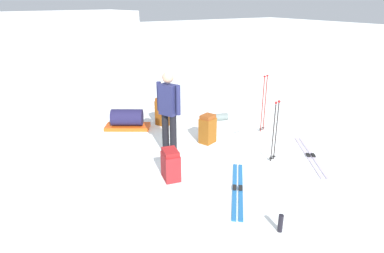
% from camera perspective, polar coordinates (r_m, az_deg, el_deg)
% --- Properties ---
extents(ground_plane, '(80.00, 80.00, 0.00)m').
position_cam_1_polar(ground_plane, '(6.65, 0.00, -5.64)').
color(ground_plane, white).
extents(distant_snow_ridge, '(18.70, 7.19, 2.10)m').
position_cam_1_polar(distant_snow_ridge, '(27.28, -29.19, 14.36)').
color(distant_snow_ridge, white).
rests_on(distant_snow_ridge, ground_plane).
extents(skier_standing, '(0.33, 0.53, 1.70)m').
position_cam_1_polar(skier_standing, '(6.56, -4.00, 2.95)').
color(skier_standing, black).
rests_on(skier_standing, ground_plane).
extents(ski_pair_near, '(1.23, 1.48, 0.05)m').
position_cam_1_polar(ski_pair_near, '(5.72, 7.79, -10.49)').
color(ski_pair_near, '#2063A7').
rests_on(ski_pair_near, ground_plane).
extents(ski_pair_far, '(1.17, 1.67, 0.05)m').
position_cam_1_polar(ski_pair_far, '(7.17, 19.56, -4.78)').
color(ski_pair_far, silver).
rests_on(ski_pair_far, ground_plane).
extents(backpack_large_dark, '(0.32, 0.39, 0.69)m').
position_cam_1_polar(backpack_large_dark, '(8.36, -5.06, 2.46)').
color(backpack_large_dark, '#924C14').
rests_on(backpack_large_dark, ground_plane).
extents(backpack_bright, '(0.40, 0.36, 0.64)m').
position_cam_1_polar(backpack_bright, '(7.30, 2.67, -0.46)').
color(backpack_bright, '#8C4D15').
rests_on(backpack_bright, ground_plane).
extents(backpack_small_spare, '(0.34, 0.42, 0.56)m').
position_cam_1_polar(backpack_small_spare, '(5.88, -3.65, -6.52)').
color(backpack_small_spare, maroon).
rests_on(backpack_small_spare, ground_plane).
extents(ski_poles_planted_near, '(0.18, 0.10, 1.36)m').
position_cam_1_polar(ski_poles_planted_near, '(8.00, 12.20, 4.31)').
color(ski_poles_planted_near, maroon).
rests_on(ski_poles_planted_near, ground_plane).
extents(ski_poles_planted_far, '(0.18, 0.10, 1.22)m').
position_cam_1_polar(ski_poles_planted_far, '(6.55, 14.00, -0.24)').
color(ski_poles_planted_far, black).
rests_on(ski_poles_planted_far, ground_plane).
extents(gear_sled, '(1.14, 0.94, 0.49)m').
position_cam_1_polar(gear_sled, '(8.27, -10.99, 1.12)').
color(gear_sled, '#E95316').
rests_on(gear_sled, ground_plane).
extents(sleeping_mat_rolled, '(0.58, 0.35, 0.18)m').
position_cam_1_polar(sleeping_mat_rolled, '(8.74, 4.33, 1.59)').
color(sleeping_mat_rolled, slate).
rests_on(sleeping_mat_rolled, ground_plane).
extents(thermos_bottle, '(0.07, 0.07, 0.26)m').
position_cam_1_polar(thermos_bottle, '(4.87, 14.86, -15.66)').
color(thermos_bottle, black).
rests_on(thermos_bottle, ground_plane).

